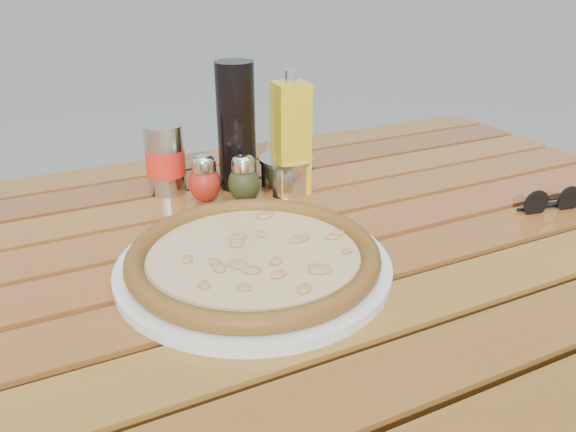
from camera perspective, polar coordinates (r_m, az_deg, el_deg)
name	(u,v)px	position (r m, az deg, el deg)	size (l,w,h in m)	color
table	(294,284)	(0.86, 0.59, -6.94)	(1.40, 0.90, 0.75)	#3A1D0D
plate	(254,266)	(0.74, -3.48, -5.07)	(0.36, 0.36, 0.01)	silver
pizza	(254,255)	(0.73, -3.51, -4.00)	(0.42, 0.42, 0.03)	beige
pepper_shaker	(205,179)	(0.95, -8.47, 3.72)	(0.05, 0.05, 0.08)	red
oregano_shaker	(244,179)	(0.94, -4.51, 3.80)	(0.06, 0.06, 0.08)	#353917
dark_bottle	(236,126)	(0.98, -5.27, 9.04)	(0.07, 0.07, 0.22)	black
soda_can	(165,160)	(0.99, -12.35, 5.59)	(0.09, 0.09, 0.12)	#BBBBC0
olive_oil_cruet	(291,138)	(0.96, 0.31, 7.90)	(0.06, 0.06, 0.21)	gold
parmesan_tin	(287,173)	(0.99, -0.15, 4.41)	(0.11, 0.11, 0.07)	silver
sunglasses	(552,202)	(1.00, 25.20, 1.31)	(0.11, 0.04, 0.04)	black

